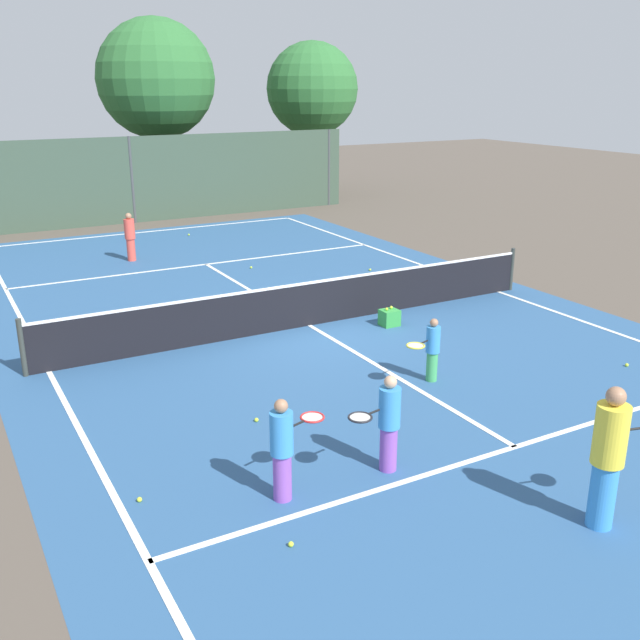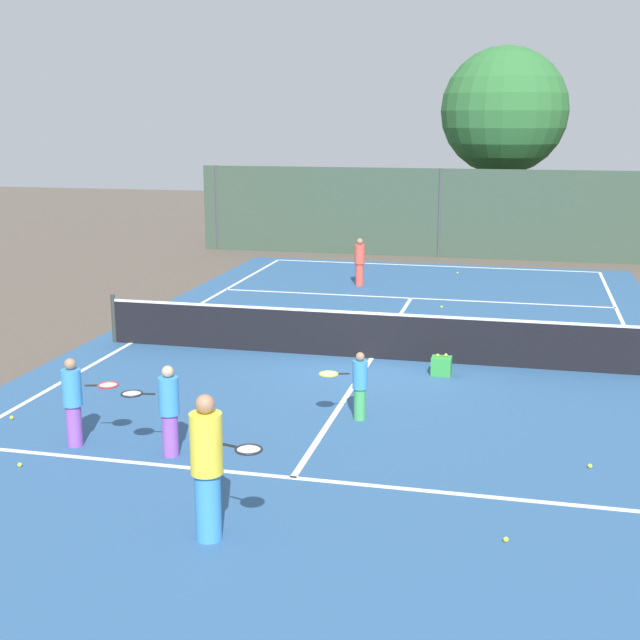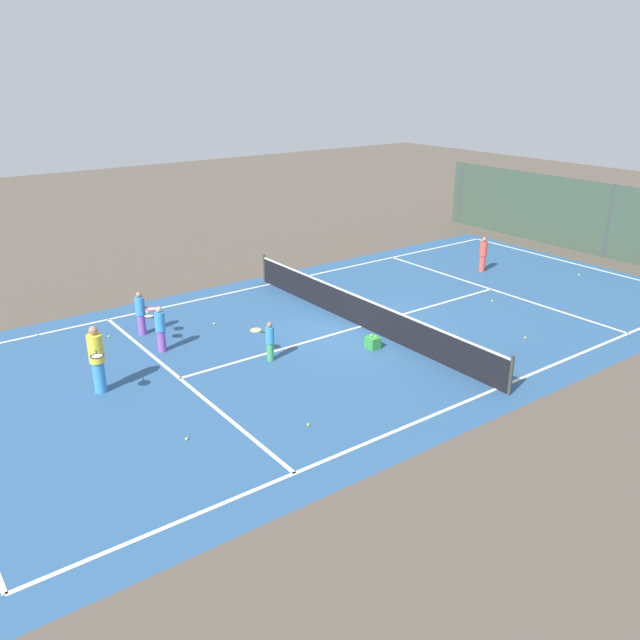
% 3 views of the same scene
% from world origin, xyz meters
% --- Properties ---
extents(ground_plane, '(80.00, 80.00, 0.00)m').
position_xyz_m(ground_plane, '(0.00, 0.00, 0.00)').
color(ground_plane, brown).
extents(court_surface, '(13.00, 25.00, 0.01)m').
position_xyz_m(court_surface, '(0.00, 0.00, 0.00)').
color(court_surface, '#2D5684').
rests_on(court_surface, ground_plane).
extents(tennis_net, '(11.90, 0.10, 1.10)m').
position_xyz_m(tennis_net, '(0.00, 0.00, 0.51)').
color(tennis_net, '#333833').
rests_on(tennis_net, ground_plane).
extents(perimeter_fence, '(18.00, 0.12, 3.20)m').
position_xyz_m(perimeter_fence, '(0.00, 14.00, 1.60)').
color(perimeter_fence, '#384C3D').
rests_on(perimeter_fence, ground_plane).
extents(tree_0, '(4.77, 4.77, 7.60)m').
position_xyz_m(tree_0, '(2.04, 16.81, 5.20)').
color(tree_0, brown).
rests_on(tree_0, ground_plane).
extents(tree_1, '(4.20, 4.20, 6.90)m').
position_xyz_m(tree_1, '(9.47, 17.25, 4.77)').
color(tree_1, brown).
rests_on(tree_1, ground_plane).
extents(player_0, '(0.31, 0.31, 1.44)m').
position_xyz_m(player_0, '(-1.78, 7.94, 0.74)').
color(player_0, '#E54C3F').
rests_on(player_0, ground_plane).
extents(player_1, '(0.83, 0.49, 1.17)m').
position_xyz_m(player_1, '(0.43, -3.79, 0.61)').
color(player_1, '#3FA559').
rests_on(player_1, ground_plane).
extents(player_2, '(0.88, 0.52, 1.40)m').
position_xyz_m(player_2, '(-3.59, -5.96, 0.73)').
color(player_2, purple).
rests_on(player_2, ground_plane).
extents(player_3, '(0.88, 0.45, 1.41)m').
position_xyz_m(player_3, '(-2.02, -6.02, 0.73)').
color(player_3, purple).
rests_on(player_3, ground_plane).
extents(player_4, '(0.97, 0.55, 1.83)m').
position_xyz_m(player_4, '(-0.51, -8.37, 0.94)').
color(player_4, '#388CD8').
rests_on(player_4, ground_plane).
extents(ball_crate, '(0.39, 0.34, 0.43)m').
position_xyz_m(ball_crate, '(1.55, -0.86, 0.18)').
color(ball_crate, green).
rests_on(ball_crate, ground_plane).
extents(tennis_ball_1, '(0.07, 0.07, 0.07)m').
position_xyz_m(tennis_ball_1, '(3.81, 3.43, 0.03)').
color(tennis_ball_1, '#CCE533').
rests_on(tennis_ball_1, ground_plane).
extents(tennis_ball_2, '(0.07, 0.07, 0.07)m').
position_xyz_m(tennis_ball_2, '(-5.24, -5.14, 0.03)').
color(tennis_ball_2, '#CCE533').
rests_on(tennis_ball_2, ground_plane).
extents(tennis_ball_3, '(0.07, 0.07, 0.07)m').
position_xyz_m(tennis_ball_3, '(-0.70, 0.33, 0.03)').
color(tennis_ball_3, '#CCE533').
rests_on(tennis_ball_3, ground_plane).
extents(tennis_ball_4, '(0.07, 0.07, 0.07)m').
position_xyz_m(tennis_ball_4, '(0.96, 10.66, 0.03)').
color(tennis_ball_4, '#CCE533').
rests_on(tennis_ball_4, ground_plane).
extents(tennis_ball_5, '(0.07, 0.07, 0.07)m').
position_xyz_m(tennis_ball_5, '(-3.97, -6.92, 0.03)').
color(tennis_ball_5, '#CCE533').
rests_on(tennis_ball_5, ground_plane).
extents(tennis_ball_6, '(0.07, 0.07, 0.07)m').
position_xyz_m(tennis_ball_6, '(0.34, 0.69, 0.03)').
color(tennis_ball_6, '#CCE533').
rests_on(tennis_ball_6, ground_plane).
extents(tennis_ball_7, '(0.07, 0.07, 0.07)m').
position_xyz_m(tennis_ball_7, '(0.96, 5.31, 0.03)').
color(tennis_ball_7, '#CCE533').
rests_on(tennis_ball_7, ground_plane).
extents(tennis_ball_8, '(0.07, 0.07, 0.07)m').
position_xyz_m(tennis_ball_8, '(4.10, -5.05, 0.03)').
color(tennis_ball_8, '#CCE533').
rests_on(tennis_ball_8, ground_plane).
extents(tennis_ball_9, '(0.07, 0.07, 0.07)m').
position_xyz_m(tennis_ball_9, '(-2.98, -3.77, 0.03)').
color(tennis_ball_9, '#CCE533').
rests_on(tennis_ball_9, ground_plane).
extents(tennis_ball_10, '(0.07, 0.07, 0.07)m').
position_xyz_m(tennis_ball_10, '(2.73, 0.97, 0.03)').
color(tennis_ball_10, '#CCE533').
rests_on(tennis_ball_10, ground_plane).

